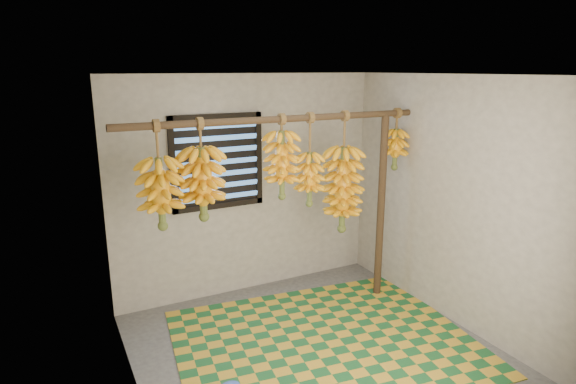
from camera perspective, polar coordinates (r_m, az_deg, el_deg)
floor at (r=4.51m, az=3.38°, el=-18.55°), size 3.00×3.00×0.01m
ceiling at (r=3.78m, az=3.94°, el=13.76°), size 3.00×3.00×0.01m
wall_back at (r=5.28m, az=-4.76°, el=0.73°), size 3.00×0.01×2.40m
wall_left at (r=3.50m, az=-18.22°, el=-7.23°), size 0.01×3.00×2.40m
wall_right at (r=4.90m, az=18.93°, el=-1.11°), size 0.01×3.00×2.40m
window at (r=5.07m, az=-8.36°, el=3.52°), size 1.00×0.04×1.00m
hanging_pole at (r=4.42m, az=-0.90°, el=8.63°), size 3.00×0.06×0.06m
support_post at (r=5.25m, az=10.96°, el=-1.83°), size 0.08×0.08×2.00m
woven_mat at (r=4.65m, az=4.38°, el=-17.30°), size 2.90×2.45×0.01m
banana_bunch_a at (r=4.15m, az=-14.86°, el=-0.16°), size 0.37×0.37×0.92m
banana_bunch_b at (r=4.23m, az=-10.10°, el=0.98°), size 0.36×0.36×0.89m
banana_bunch_c at (r=4.66m, az=2.56°, el=1.58°), size 0.28×0.28×0.91m
banana_bunch_d at (r=4.49m, az=-0.75°, el=3.23°), size 0.33×0.33×0.80m
banana_bunch_e at (r=4.90m, az=6.51°, el=0.29°), size 0.39×0.39×1.23m
banana_bunch_f at (r=5.21m, az=12.59°, el=5.00°), size 0.26×0.26×0.64m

